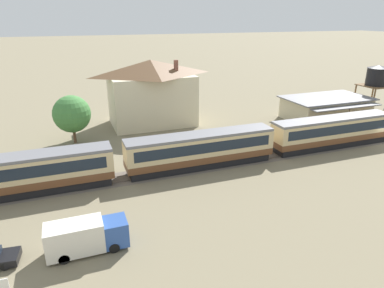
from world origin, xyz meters
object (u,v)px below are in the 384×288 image
object	(u,v)px
delivery_truck_blue	(86,236)
station_building	(326,108)
water_tower	(377,77)
passenger_train	(203,148)
yard_tree_0	(72,114)
station_house_brown_roof	(152,92)

from	to	relation	value
delivery_truck_blue	station_building	bearing A→B (deg)	28.63
station_building	water_tower	distance (m)	11.61
passenger_train	yard_tree_0	distance (m)	19.64
yard_tree_0	delivery_truck_blue	bearing A→B (deg)	-90.67
passenger_train	station_building	bearing A→B (deg)	22.41
delivery_truck_blue	water_tower	bearing A→B (deg)	23.68
passenger_train	yard_tree_0	size ratio (longest dim) A/B	14.00
passenger_train	water_tower	xyz separation A→B (m)	(38.10, 11.53, 4.30)
station_building	yard_tree_0	world-z (taller)	yard_tree_0
station_building	yard_tree_0	distance (m)	41.47
passenger_train	delivery_truck_blue	bearing A→B (deg)	-141.15
station_building	yard_tree_0	xyz separation A→B (m)	(-41.33, 2.47, 2.28)
passenger_train	yard_tree_0	xyz separation A→B (m)	(-13.84, 13.81, 1.88)
water_tower	yard_tree_0	distance (m)	52.04
station_house_brown_roof	delivery_truck_blue	xyz separation A→B (m)	(-12.82, -30.20, -4.03)
passenger_train	station_building	xyz separation A→B (m)	(27.49, 11.34, -0.41)
station_house_brown_roof	delivery_truck_blue	bearing A→B (deg)	-113.00
passenger_train	delivery_truck_blue	distance (m)	18.17
passenger_train	water_tower	distance (m)	40.04
passenger_train	station_house_brown_roof	xyz separation A→B (m)	(-1.31, 18.82, 3.04)
passenger_train	station_building	world-z (taller)	passenger_train
station_building	passenger_train	bearing A→B (deg)	-157.59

